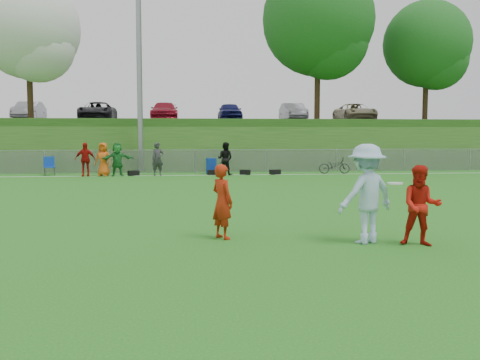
{
  "coord_description": "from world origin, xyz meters",
  "views": [
    {
      "loc": [
        -0.71,
        -9.5,
        2.13
      ],
      "look_at": [
        0.38,
        0.5,
        1.26
      ],
      "focal_mm": 40.0,
      "sensor_mm": 36.0,
      "label": 1
    }
  ],
  "objects": [
    {
      "name": "parking_lot",
      "position": [
        0.0,
        33.0,
        3.05
      ],
      "size": [
        120.0,
        12.0,
        0.1
      ],
      "primitive_type": "cube",
      "color": "black",
      "rests_on": "berm"
    },
    {
      "name": "camp_chair",
      "position": [
        -7.49,
        18.81,
        0.28
      ],
      "size": [
        0.67,
        0.68,
        0.96
      ],
      "rotation": [
        0.0,
        0.0,
        0.3
      ],
      "color": "#0F3BA7",
      "rests_on": "ground"
    },
    {
      "name": "ground",
      "position": [
        0.0,
        0.0,
        0.0
      ],
      "size": [
        120.0,
        120.0,
        0.0
      ],
      "primitive_type": "plane",
      "color": "#166819",
      "rests_on": "ground"
    },
    {
      "name": "recycling_bin",
      "position": [
        0.84,
        18.84,
        0.42
      ],
      "size": [
        0.71,
        0.71,
        0.84
      ],
      "primitive_type": "cylinder",
      "rotation": [
        0.0,
        0.0,
        -0.32
      ],
      "color": "#0E32A1",
      "rests_on": "ground"
    },
    {
      "name": "player_red_center",
      "position": [
        3.8,
        0.12,
        0.77
      ],
      "size": [
        0.9,
        0.8,
        1.54
      ],
      "primitive_type": "imported",
      "rotation": [
        0.0,
        0.0,
        -0.35
      ],
      "color": "red",
      "rests_on": "ground"
    },
    {
      "name": "player_red_left",
      "position": [
        0.09,
        1.23,
        0.76
      ],
      "size": [
        0.61,
        0.66,
        1.52
      ],
      "primitive_type": "imported",
      "rotation": [
        0.0,
        0.0,
        2.17
      ],
      "color": "#A8220B",
      "rests_on": "ground"
    },
    {
      "name": "tree_green_far",
      "position": [
        16.16,
        25.92,
        7.96
      ],
      "size": [
        5.88,
        5.88,
        8.19
      ],
      "color": "black",
      "rests_on": "berm"
    },
    {
      "name": "player_blue",
      "position": [
        2.84,
        0.48,
        0.97
      ],
      "size": [
        1.43,
        1.14,
        1.94
      ],
      "primitive_type": "imported",
      "rotation": [
        0.0,
        0.0,
        3.53
      ],
      "color": "#A4C5E3",
      "rests_on": "ground"
    },
    {
      "name": "tree_white_flowering",
      "position": [
        -9.84,
        24.92,
        8.32
      ],
      "size": [
        6.3,
        6.3,
        8.78
      ],
      "color": "black",
      "rests_on": "berm"
    },
    {
      "name": "bicycle",
      "position": [
        7.41,
        18.32,
        0.43
      ],
      "size": [
        1.7,
        0.73,
        0.87
      ],
      "primitive_type": "imported",
      "rotation": [
        0.0,
        0.0,
        1.47
      ],
      "color": "#2A2A2C",
      "rests_on": "ground"
    },
    {
      "name": "spectator_row",
      "position": [
        -2.96,
        18.0,
        0.85
      ],
      "size": [
        8.1,
        0.93,
        1.69
      ],
      "color": "#AB100B",
      "rests_on": "ground"
    },
    {
      "name": "fence",
      "position": [
        0.0,
        20.0,
        0.65
      ],
      "size": [
        58.0,
        0.06,
        1.3
      ],
      "color": "gray",
      "rests_on": "ground"
    },
    {
      "name": "gear_bags",
      "position": [
        1.1,
        18.1,
        0.13
      ],
      "size": [
        7.94,
        0.48,
        0.26
      ],
      "color": "black",
      "rests_on": "ground"
    },
    {
      "name": "sideline_far",
      "position": [
        0.0,
        18.0,
        0.01
      ],
      "size": [
        60.0,
        0.1,
        0.01
      ],
      "primitive_type": "cube",
      "color": "white",
      "rests_on": "ground"
    },
    {
      "name": "tree_green_near",
      "position": [
        8.16,
        24.42,
        9.03
      ],
      "size": [
        7.14,
        7.14,
        9.95
      ],
      "color": "black",
      "rests_on": "berm"
    },
    {
      "name": "berm",
      "position": [
        0.0,
        31.0,
        1.5
      ],
      "size": [
        120.0,
        18.0,
        3.0
      ],
      "primitive_type": "cube",
      "color": "#1F4A15",
      "rests_on": "ground"
    },
    {
      "name": "car_row",
      "position": [
        -1.17,
        32.0,
        3.82
      ],
      "size": [
        32.04,
        5.18,
        1.44
      ],
      "color": "silver",
      "rests_on": "parking_lot"
    },
    {
      "name": "frisbee",
      "position": [
        3.36,
        0.33,
        1.18
      ],
      "size": [
        0.3,
        0.3,
        0.03
      ],
      "color": "white",
      "rests_on": "ground"
    },
    {
      "name": "light_pole",
      "position": [
        -3.0,
        20.8,
        6.71
      ],
      "size": [
        1.2,
        0.4,
        12.15
      ],
      "color": "gray",
      "rests_on": "ground"
    }
  ]
}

